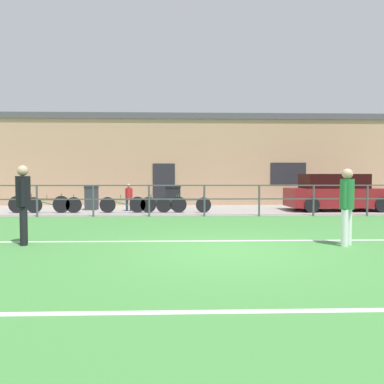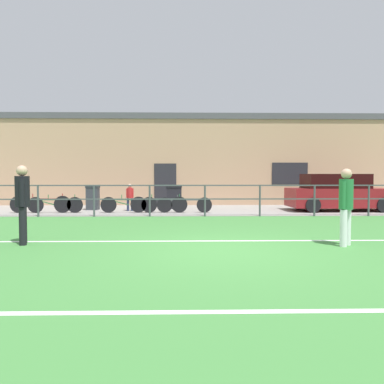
# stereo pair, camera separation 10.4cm
# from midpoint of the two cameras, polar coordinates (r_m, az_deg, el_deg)

# --- Properties ---
(ground) EXTENTS (60.00, 44.00, 0.04)m
(ground) POSITION_cam_midpoint_polar(r_m,az_deg,el_deg) (7.13, 4.73, -9.37)
(ground) COLOR #42843D
(field_line_touchline) EXTENTS (36.00, 0.11, 0.00)m
(field_line_touchline) POSITION_cam_midpoint_polar(r_m,az_deg,el_deg) (8.12, 3.91, -7.75)
(field_line_touchline) COLOR white
(field_line_touchline) RESTS_ON ground
(field_line_hash) EXTENTS (36.00, 0.11, 0.00)m
(field_line_hash) POSITION_cam_midpoint_polar(r_m,az_deg,el_deg) (4.09, 10.03, -18.18)
(field_line_hash) COLOR white
(field_line_hash) RESTS_ON ground
(pavement_strip) EXTENTS (48.00, 5.00, 0.02)m
(pavement_strip) POSITION_cam_midpoint_polar(r_m,az_deg,el_deg) (15.52, 1.19, -2.85)
(pavement_strip) COLOR gray
(pavement_strip) RESTS_ON ground
(perimeter_fence) EXTENTS (36.07, 0.07, 1.15)m
(perimeter_fence) POSITION_cam_midpoint_polar(r_m,az_deg,el_deg) (12.98, 1.76, -0.62)
(perimeter_fence) COLOR #474C51
(perimeter_fence) RESTS_ON ground
(clubhouse_facade) EXTENTS (28.00, 2.56, 4.61)m
(clubhouse_facade) POSITION_cam_midpoint_polar(r_m,az_deg,el_deg) (19.17, 0.64, 5.06)
(clubhouse_facade) COLOR tan
(clubhouse_facade) RESTS_ON ground
(player_goalkeeper) EXTENTS (0.29, 0.44, 1.68)m
(player_goalkeeper) POSITION_cam_midpoint_polar(r_m,az_deg,el_deg) (8.39, -25.58, -1.11)
(player_goalkeeper) COLOR black
(player_goalkeeper) RESTS_ON ground
(player_striker) EXTENTS (0.33, 0.35, 1.61)m
(player_striker) POSITION_cam_midpoint_polar(r_m,az_deg,el_deg) (8.11, 23.08, -1.47)
(player_striker) COLOR white
(player_striker) RESTS_ON ground
(spectator_child) EXTENTS (0.31, 0.20, 1.12)m
(spectator_child) POSITION_cam_midpoint_polar(r_m,az_deg,el_deg) (15.10, -10.20, -0.57)
(spectator_child) COLOR #232D4C
(spectator_child) RESTS_ON pavement_strip
(parked_car_red) EXTENTS (4.18, 1.84, 1.53)m
(parked_car_red) POSITION_cam_midpoint_polar(r_m,az_deg,el_deg) (16.20, 21.85, -0.18)
(parked_car_red) COLOR maroon
(parked_car_red) RESTS_ON pavement_strip
(bicycle_parked_0) EXTENTS (2.25, 0.04, 0.74)m
(bicycle_parked_0) POSITION_cam_midpoint_polar(r_m,az_deg,el_deg) (14.21, -5.64, -1.96)
(bicycle_parked_0) COLOR black
(bicycle_parked_0) RESTS_ON pavement_strip
(bicycle_parked_1) EXTENTS (2.22, 0.04, 0.73)m
(bicycle_parked_1) POSITION_cam_midpoint_polar(r_m,az_deg,el_deg) (14.34, -10.38, -1.97)
(bicycle_parked_1) COLOR black
(bicycle_parked_1) RESTS_ON pavement_strip
(bicycle_parked_2) EXTENTS (2.18, 0.04, 0.71)m
(bicycle_parked_2) POSITION_cam_midpoint_polar(r_m,az_deg,el_deg) (14.18, -1.57, -2.02)
(bicycle_parked_2) COLOR black
(bicycle_parked_2) RESTS_ON pavement_strip
(bicycle_parked_3) EXTENTS (2.16, 0.04, 0.73)m
(bicycle_parked_3) POSITION_cam_midpoint_polar(r_m,az_deg,el_deg) (15.04, -21.30, -1.89)
(bicycle_parked_3) COLOR black
(bicycle_parked_3) RESTS_ON pavement_strip
(bicycle_parked_4) EXTENTS (2.39, 0.04, 0.76)m
(bicycle_parked_4) POSITION_cam_midpoint_polar(r_m,az_deg,el_deg) (15.24, -23.33, -1.78)
(bicycle_parked_4) COLOR black
(bicycle_parked_4) RESTS_ON pavement_strip
(trash_bin_0) EXTENTS (0.69, 0.58, 1.01)m
(trash_bin_0) POSITION_cam_midpoint_polar(r_m,az_deg,el_deg) (15.99, -3.21, -0.83)
(trash_bin_0) COLOR black
(trash_bin_0) RESTS_ON pavement_strip
(trash_bin_1) EXTENTS (0.53, 0.45, 1.03)m
(trash_bin_1) POSITION_cam_midpoint_polar(r_m,az_deg,el_deg) (15.97, -15.87, -0.89)
(trash_bin_1) COLOR #33383D
(trash_bin_1) RESTS_ON pavement_strip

